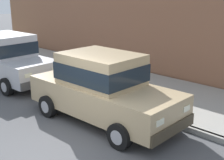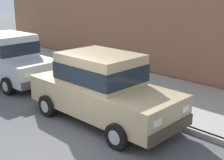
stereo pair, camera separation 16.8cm
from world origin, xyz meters
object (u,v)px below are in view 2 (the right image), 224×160
at_px(car_silver_sedan, 9,58).
at_px(dog_white, 120,77).
at_px(car_tan_sedan, 102,87).
at_px(fire_hydrant, 65,70).

xyz_separation_m(car_silver_sedan, dog_white, (2.48, -3.75, -0.55)).
relative_size(car_tan_sedan, dog_white, 7.82).
xyz_separation_m(dog_white, fire_hydrant, (-0.94, 2.14, 0.05)).
xyz_separation_m(car_silver_sedan, fire_hydrant, (1.53, -1.61, -0.51)).
height_order(dog_white, fire_hydrant, fire_hydrant).
relative_size(car_silver_sedan, dog_white, 7.87).
distance_m(car_silver_sedan, fire_hydrant, 2.28).
distance_m(car_tan_sedan, fire_hydrant, 4.13).
xyz_separation_m(car_tan_sedan, fire_hydrant, (1.53, 3.81, -0.51)).
bearing_deg(dog_white, fire_hydrant, 113.71).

